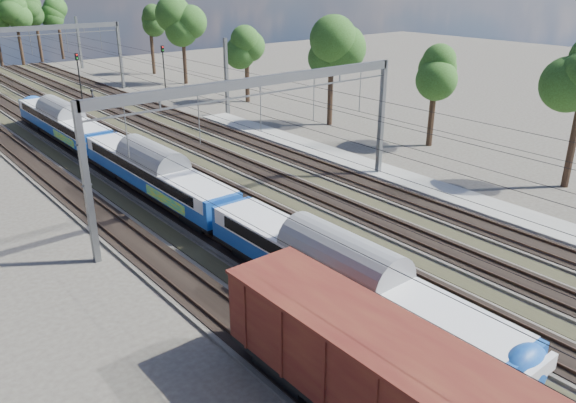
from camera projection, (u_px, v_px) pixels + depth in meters
track_bed at (159, 157)px, 48.77m from camera, size 21.00×130.00×0.34m
platform at (493, 209)px, 37.85m from camera, size 3.00×70.00×0.30m
catenary at (118, 73)px, 52.13m from camera, size 25.65×130.00×9.00m
tree_belt at (50, 24)px, 85.72m from camera, size 40.21×100.47×11.88m
emu_train at (156, 169)px, 39.08m from camera, size 2.67×56.63×3.91m
freight_boxcar at (408, 396)px, 17.69m from camera, size 3.24×15.66×4.04m
worker at (93, 97)px, 68.49m from camera, size 0.69×0.83×1.96m
signal_near at (79, 74)px, 65.43m from camera, size 0.45×0.42×6.49m
signal_far at (164, 65)px, 72.07m from camera, size 0.47×0.44×6.53m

